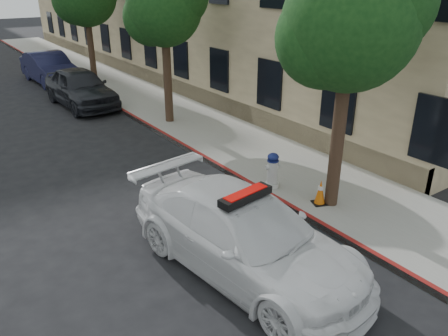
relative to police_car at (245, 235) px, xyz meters
name	(u,v)px	position (x,y,z in m)	size (l,w,h in m)	color
ground	(183,209)	(0.21, 2.67, -0.74)	(120.00, 120.00, 0.00)	black
sidewalk	(141,98)	(3.81, 12.67, -0.67)	(3.20, 50.00, 0.15)	gray
curb_strip	(109,103)	(2.27, 12.67, -0.67)	(0.12, 50.00, 0.15)	maroon
tree_near	(352,22)	(3.14, 0.66, 3.53)	(2.92, 2.82, 5.62)	black
tree_mid	(165,7)	(3.14, 8.66, 3.42)	(2.77, 2.64, 5.43)	black
police_car	(245,235)	(0.00, 0.00, 0.00)	(2.75, 5.34, 1.63)	white
parked_car_mid	(80,87)	(1.27, 13.14, 0.06)	(1.90, 4.73, 1.61)	black
parked_car_far	(49,68)	(1.41, 18.51, 0.04)	(1.66, 4.77, 1.57)	#161737
fire_hydrant	(273,170)	(2.56, 2.18, -0.15)	(0.39, 0.35, 0.92)	silver
traffic_cone	(320,192)	(2.88, 0.82, -0.29)	(0.41, 0.41, 0.61)	black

